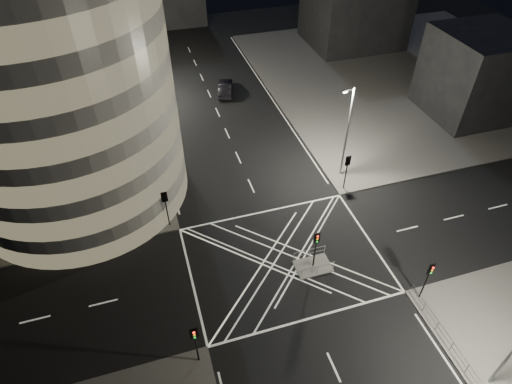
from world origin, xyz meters
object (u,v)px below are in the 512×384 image
object	(u,v)px
central_island	(313,266)
sedan	(225,88)
traffic_signal_nl	(195,339)
traffic_signal_island	(316,244)
traffic_signal_nr	(429,275)
traffic_signal_fl	(165,203)
street_lamp_right_far	(347,130)
street_lamp_left_near	(147,147)
traffic_signal_fr	(347,166)
street_lamp_left_far	(130,64)

from	to	relation	value
central_island	sedan	world-z (taller)	sedan
central_island	traffic_signal_nl	world-z (taller)	traffic_signal_nl
central_island	traffic_signal_island	world-z (taller)	traffic_signal_island
central_island	traffic_signal_nr	bearing A→B (deg)	-37.93
traffic_signal_fl	traffic_signal_nl	bearing A→B (deg)	-90.00
street_lamp_right_far	street_lamp_left_near	bearing A→B (deg)	170.97
traffic_signal_island	street_lamp_right_far	xyz separation A→B (m)	(7.44, 10.50, 2.63)
central_island	street_lamp_right_far	bearing A→B (deg)	54.70
traffic_signal_island	street_lamp_left_near	size ratio (longest dim) A/B	0.40
traffic_signal_nl	traffic_signal_nr	size ratio (longest dim) A/B	1.00
traffic_signal_fr	sedan	distance (m)	23.65
traffic_signal_nl	street_lamp_left_far	bearing A→B (deg)	90.99
traffic_signal_nl	traffic_signal_nr	world-z (taller)	same
traffic_signal_nr	sedan	xyz separation A→B (m)	(-6.65, 36.20, -2.07)
central_island	street_lamp_left_far	distance (m)	33.95
traffic_signal_fr	street_lamp_left_far	xyz separation A→B (m)	(-18.24, 23.20, 2.63)
central_island	traffic_signal_nr	size ratio (longest dim) A/B	0.75
street_lamp_right_far	sedan	xyz separation A→B (m)	(-7.28, 20.40, -4.70)
traffic_signal_fl	traffic_signal_island	distance (m)	13.62
traffic_signal_fl	street_lamp_left_far	bearing A→B (deg)	91.57
traffic_signal_island	traffic_signal_fr	bearing A→B (deg)	50.67
street_lamp_left_near	street_lamp_right_far	xyz separation A→B (m)	(18.87, -3.00, 0.00)
traffic_signal_fl	traffic_signal_nr	world-z (taller)	same
traffic_signal_fl	street_lamp_right_far	world-z (taller)	street_lamp_right_far
traffic_signal_fl	street_lamp_right_far	distance (m)	18.55
central_island	street_lamp_right_far	size ratio (longest dim) A/B	0.30
traffic_signal_island	traffic_signal_fl	bearing A→B (deg)	142.46
street_lamp_right_far	traffic_signal_island	bearing A→B (deg)	-125.30
traffic_signal_nl	street_lamp_left_far	distance (m)	36.90
traffic_signal_nl	street_lamp_left_near	world-z (taller)	street_lamp_left_near
street_lamp_left_far	street_lamp_right_far	bearing A→B (deg)	-48.06
street_lamp_left_far	sedan	world-z (taller)	street_lamp_left_far
traffic_signal_fr	central_island	bearing A→B (deg)	-129.33
traffic_signal_fl	street_lamp_right_far	size ratio (longest dim) A/B	0.40
traffic_signal_fr	street_lamp_left_far	size ratio (longest dim) A/B	0.40
street_lamp_left_far	street_lamp_right_far	size ratio (longest dim) A/B	1.00
street_lamp_left_near	street_lamp_left_far	world-z (taller)	same
traffic_signal_fr	street_lamp_right_far	size ratio (longest dim) A/B	0.40
street_lamp_right_far	sedan	world-z (taller)	street_lamp_right_far
street_lamp_left_near	sedan	distance (m)	21.43
traffic_signal_island	street_lamp_left_near	world-z (taller)	street_lamp_left_near
traffic_signal_fl	traffic_signal_nr	bearing A→B (deg)	-37.69
traffic_signal_island	traffic_signal_nl	bearing A→B (deg)	-153.86
street_lamp_left_far	traffic_signal_island	bearing A→B (deg)	-70.05
central_island	street_lamp_left_far	bearing A→B (deg)	109.95
traffic_signal_nr	street_lamp_left_near	world-z (taller)	street_lamp_left_near
traffic_signal_nr	street_lamp_left_near	size ratio (longest dim) A/B	0.40
traffic_signal_fr	street_lamp_right_far	distance (m)	3.48
street_lamp_left_near	traffic_signal_fl	bearing A→B (deg)	-83.03
street_lamp_left_far	sedan	size ratio (longest dim) A/B	1.96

